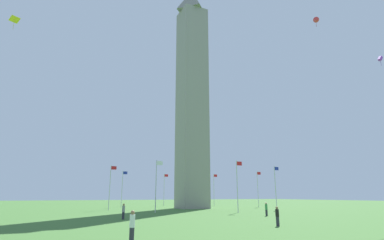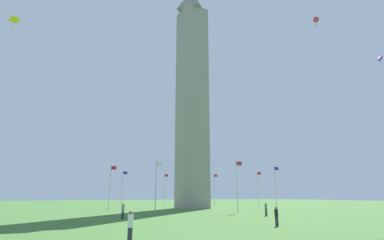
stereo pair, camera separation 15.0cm
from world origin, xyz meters
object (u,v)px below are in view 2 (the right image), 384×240
at_px(flagpole_se, 122,187).
at_px(flagpole_w, 237,184).
at_px(flagpole_sw, 156,183).
at_px(person_gray_shirt, 123,211).
at_px(flagpole_e, 164,188).
at_px(flagpole_s, 110,185).
at_px(person_green_shirt, 266,209).
at_px(flagpole_n, 258,187).
at_px(obelisk_monument, 192,90).
at_px(kite_purple_box, 380,58).
at_px(flagpole_ne, 214,188).
at_px(person_white_shirt, 130,226).
at_px(flagpole_nw, 276,186).
at_px(kite_red_delta, 316,20).
at_px(kite_yellow_diamond, 14,20).
at_px(person_black_shirt, 276,216).

relative_size(flagpole_se, flagpole_w, 1.00).
distance_m(flagpole_sw, flagpole_w, 13.10).
bearing_deg(person_gray_shirt, flagpole_e, 23.46).
xyz_separation_m(flagpole_s, person_gray_shirt, (-2.58, -23.13, -3.63)).
distance_m(flagpole_w, person_green_shirt, 9.19).
relative_size(flagpole_n, flagpole_e, 1.00).
relative_size(obelisk_monument, person_gray_shirt, 30.06).
height_order(flagpole_s, kite_purple_box, kite_purple_box).
bearing_deg(flagpole_w, flagpole_ne, 67.50).
bearing_deg(person_white_shirt, flagpole_s, 16.82).
bearing_deg(flagpole_ne, flagpole_nw, -90.00).
bearing_deg(person_gray_shirt, flagpole_ne, 7.47).
relative_size(flagpole_s, kite_red_delta, 4.21).
distance_m(obelisk_monument, person_gray_shirt, 39.53).
xyz_separation_m(obelisk_monument, kite_purple_box, (17.81, -32.08, -2.52)).
bearing_deg(flagpole_w, flagpole_se, 112.50).
relative_size(flagpole_se, person_green_shirt, 4.71).
height_order(flagpole_s, kite_red_delta, kite_red_delta).
bearing_deg(flagpole_s, person_white_shirt, -98.46).
bearing_deg(flagpole_ne, person_gray_shirt, -132.06).
bearing_deg(person_white_shirt, flagpole_sw, 4.03).
height_order(flagpole_sw, person_green_shirt, flagpole_sw).
bearing_deg(flagpole_w, kite_purple_box, -40.13).
xyz_separation_m(flagpole_n, flagpole_nw, (-5.01, -12.10, 0.00)).
relative_size(obelisk_monument, flagpole_w, 6.38).
bearing_deg(kite_yellow_diamond, flagpole_se, 45.73).
bearing_deg(flagpole_w, obelisk_monument, 90.20).
xyz_separation_m(flagpole_s, person_white_shirt, (-6.02, -40.47, -3.62)).
xyz_separation_m(flagpole_ne, person_white_shirt, (-35.23, -52.57, -3.62)).
distance_m(obelisk_monument, flagpole_n, 27.68).
distance_m(flagpole_n, flagpole_ne, 13.10).
height_order(flagpole_nw, person_black_shirt, flagpole_nw).
height_order(flagpole_ne, person_white_shirt, flagpole_ne).
height_order(obelisk_monument, flagpole_nw, obelisk_monument).
bearing_deg(flagpole_se, flagpole_nw, -45.00).
relative_size(flagpole_se, kite_yellow_diamond, 4.15).
distance_m(flagpole_ne, flagpole_sw, 34.23).
relative_size(person_black_shirt, person_white_shirt, 0.95).
bearing_deg(flagpole_e, kite_red_delta, -76.95).
distance_m(obelisk_monument, kite_yellow_diamond, 36.67).
height_order(flagpole_n, kite_red_delta, kite_red_delta).
bearing_deg(person_black_shirt, person_gray_shirt, 42.70).
height_order(flagpole_ne, person_gray_shirt, flagpole_ne).
xyz_separation_m(flagpole_n, flagpole_se, (-29.21, 12.10, 0.00)).
distance_m(flagpole_e, person_green_shirt, 42.75).
height_order(flagpole_ne, flagpole_se, same).
distance_m(obelisk_monument, flagpole_se, 27.62).
height_order(flagpole_n, kite_purple_box, kite_purple_box).
bearing_deg(person_black_shirt, obelisk_monument, -8.79).
height_order(person_gray_shirt, kite_purple_box, kite_purple_box).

